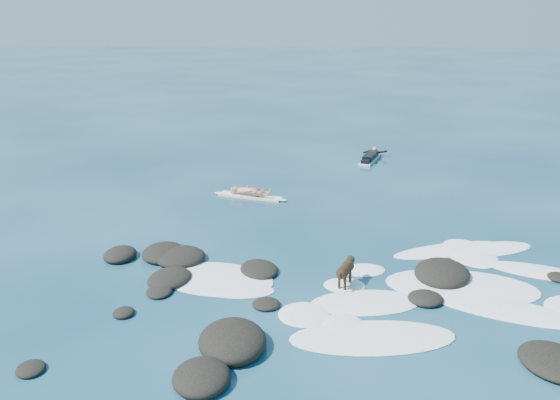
{
  "coord_description": "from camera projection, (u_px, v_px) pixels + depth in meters",
  "views": [
    {
      "loc": [
        -0.01,
        -15.22,
        7.23
      ],
      "look_at": [
        -1.23,
        4.0,
        0.9
      ],
      "focal_mm": 40.0,
      "sensor_mm": 36.0,
      "label": 1
    }
  ],
  "objects": [
    {
      "name": "dog",
      "position": [
        346.0,
        269.0,
        16.12
      ],
      "size": [
        0.57,
        1.13,
        0.75
      ],
      "rotation": [
        0.0,
        0.0,
        1.21
      ],
      "color": "black",
      "rests_on": "ground"
    },
    {
      "name": "reef_rocks",
      "position": [
        297.0,
        299.0,
        15.34
      ],
      "size": [
        13.6,
        7.65,
        0.61
      ],
      "color": "black",
      "rests_on": "ground"
    },
    {
      "name": "ground",
      "position": [
        316.0,
        279.0,
        16.69
      ],
      "size": [
        160.0,
        160.0,
        0.0
      ],
      "primitive_type": "plane",
      "color": "#0A2642",
      "rests_on": "ground"
    },
    {
      "name": "breaking_foam",
      "position": [
        411.0,
        287.0,
        16.21
      ],
      "size": [
        12.14,
        7.28,
        0.12
      ],
      "color": "white",
      "rests_on": "ground"
    },
    {
      "name": "paddling_surfer_rig",
      "position": [
        370.0,
        157.0,
        28.7
      ],
      "size": [
        1.45,
        2.6,
        0.45
      ],
      "rotation": [
        0.0,
        0.0,
        1.26
      ],
      "color": "silver",
      "rests_on": "ground"
    },
    {
      "name": "standing_surfer_rig",
      "position": [
        250.0,
        181.0,
        23.23
      ],
      "size": [
        2.89,
        1.15,
        1.67
      ],
      "rotation": [
        0.0,
        0.0,
        -0.28
      ],
      "color": "beige",
      "rests_on": "ground"
    }
  ]
}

